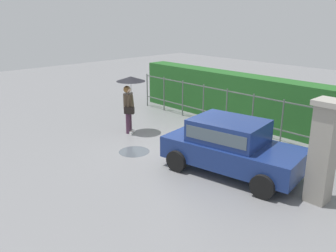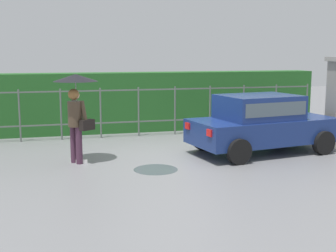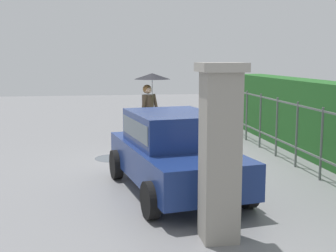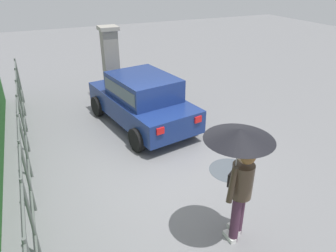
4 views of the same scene
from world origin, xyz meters
name	(u,v)px [view 4 (image 4 of 4)]	position (x,y,z in m)	size (l,w,h in m)	color
ground_plane	(166,166)	(0.00, 0.00, 0.00)	(40.00, 40.00, 0.00)	slate
car	(142,98)	(2.23, -0.26, 0.80)	(3.93, 2.34, 1.48)	navy
pedestrian	(240,161)	(-2.36, -0.14, 1.51)	(1.02, 1.02, 2.05)	#47283D
gate_pillar	(111,63)	(4.60, -0.05, 1.24)	(0.60, 0.60, 2.42)	gray
fence_section	(26,158)	(0.25, 2.82, 0.82)	(10.42, 0.05, 1.50)	#59605B
puddle_near	(231,170)	(-0.76, -1.25, 0.00)	(0.97, 0.97, 0.00)	#4C545B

